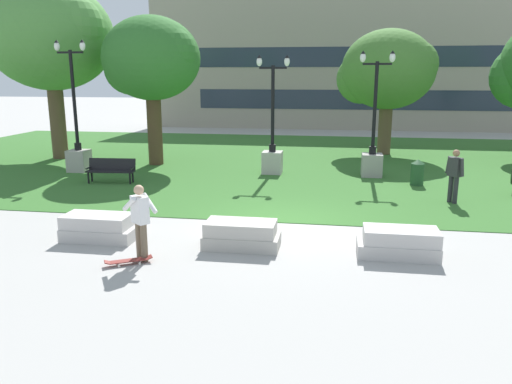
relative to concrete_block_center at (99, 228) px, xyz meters
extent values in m
plane|color=#A3A09B|center=(4.32, 2.09, -0.31)|extent=(140.00, 140.00, 0.00)
cube|color=#336628|center=(4.32, 12.09, -0.30)|extent=(40.00, 20.00, 0.02)
cube|color=#BCB7B2|center=(0.03, 0.00, -0.15)|extent=(1.80, 0.90, 0.32)
cube|color=beige|center=(-0.03, 0.00, 0.17)|extent=(1.66, 0.83, 0.32)
cube|color=#B2ADA3|center=(3.62, -0.02, -0.15)|extent=(1.80, 0.90, 0.32)
cube|color=#BBB6AB|center=(3.60, -0.02, 0.17)|extent=(1.66, 0.83, 0.32)
cube|color=#BCB7B2|center=(7.22, -0.02, -0.15)|extent=(1.80, 0.90, 0.32)
cube|color=beige|center=(7.28, -0.02, 0.17)|extent=(1.66, 0.83, 0.32)
cylinder|color=brown|center=(1.67, -1.24, 0.12)|extent=(0.15, 0.15, 0.86)
cylinder|color=brown|center=(1.51, -1.12, 0.12)|extent=(0.15, 0.15, 0.86)
cube|color=white|center=(1.59, -1.18, 0.85)|extent=(0.46, 0.43, 0.60)
cylinder|color=white|center=(1.79, -1.11, 0.99)|extent=(0.46, 0.39, 0.40)
cylinder|color=white|center=(1.38, -1.24, 0.99)|extent=(0.46, 0.39, 0.40)
sphere|color=tan|center=(1.59, -1.18, 1.29)|extent=(0.22, 0.22, 0.22)
cube|color=maroon|center=(1.39, -1.48, -0.22)|extent=(0.79, 0.57, 0.02)
cube|color=maroon|center=(1.00, -1.70, -0.20)|extent=(0.20, 0.23, 0.06)
cube|color=maroon|center=(1.78, -1.26, -0.20)|extent=(0.20, 0.23, 0.06)
cylinder|color=silver|center=(1.25, -1.68, -0.28)|extent=(0.06, 0.05, 0.06)
cylinder|color=silver|center=(1.15, -1.49, -0.28)|extent=(0.06, 0.05, 0.06)
cylinder|color=silver|center=(1.64, -1.46, -0.28)|extent=(0.06, 0.05, 0.06)
cylinder|color=silver|center=(1.53, -1.27, -0.28)|extent=(0.06, 0.05, 0.06)
cube|color=black|center=(-2.58, 6.20, 0.15)|extent=(1.83, 0.57, 0.05)
cube|color=black|center=(-2.60, 6.45, 0.38)|extent=(1.80, 0.26, 0.46)
cube|color=black|center=(-3.41, 6.14, 0.27)|extent=(0.09, 0.40, 0.04)
cube|color=black|center=(-1.74, 6.27, 0.27)|extent=(0.09, 0.40, 0.04)
cylinder|color=black|center=(-3.36, 5.99, -0.08)|extent=(0.07, 0.07, 0.41)
cylinder|color=black|center=(-1.77, 6.10, -0.08)|extent=(0.07, 0.07, 0.41)
cylinder|color=black|center=(-3.39, 6.30, -0.08)|extent=(0.07, 0.07, 0.41)
cylinder|color=black|center=(-1.79, 6.42, -0.08)|extent=(0.07, 0.07, 0.41)
cube|color=gray|center=(7.22, 9.06, 0.16)|extent=(0.80, 0.80, 0.90)
cylinder|color=black|center=(7.22, 9.06, 0.76)|extent=(0.28, 0.28, 0.30)
cylinder|color=black|center=(7.22, 9.06, 2.40)|extent=(0.14, 0.14, 3.58)
cube|color=black|center=(7.22, 9.06, 4.10)|extent=(1.10, 0.08, 0.08)
ellipsoid|color=white|center=(6.67, 9.06, 4.34)|extent=(0.22, 0.22, 0.36)
cone|color=black|center=(6.67, 9.06, 4.53)|extent=(0.20, 0.20, 0.13)
ellipsoid|color=white|center=(7.77, 9.06, 4.34)|extent=(0.22, 0.22, 0.36)
cone|color=black|center=(7.77, 9.06, 4.53)|extent=(0.20, 0.20, 0.13)
cube|color=#ADA89E|center=(-4.90, 8.20, 0.16)|extent=(0.80, 0.80, 0.90)
cylinder|color=black|center=(-4.90, 8.20, 0.76)|extent=(0.28, 0.28, 0.30)
cylinder|color=black|center=(-4.90, 8.20, 2.64)|extent=(0.14, 0.14, 4.05)
cube|color=black|center=(-4.90, 8.20, 4.56)|extent=(1.10, 0.08, 0.08)
ellipsoid|color=white|center=(-5.45, 8.20, 4.80)|extent=(0.22, 0.22, 0.36)
cone|color=black|center=(-5.45, 8.20, 5.00)|extent=(0.20, 0.20, 0.13)
ellipsoid|color=white|center=(-4.35, 8.20, 4.80)|extent=(0.22, 0.22, 0.36)
cone|color=black|center=(-4.35, 8.20, 5.00)|extent=(0.20, 0.20, 0.13)
cube|color=#ADA89E|center=(3.20, 9.05, 0.16)|extent=(0.80, 0.80, 0.90)
cylinder|color=black|center=(3.20, 9.05, 0.76)|extent=(0.28, 0.28, 0.30)
cylinder|color=black|center=(3.20, 9.05, 2.33)|extent=(0.14, 0.14, 3.44)
cube|color=black|center=(3.20, 9.05, 3.96)|extent=(1.10, 0.08, 0.08)
ellipsoid|color=white|center=(2.65, 9.05, 4.20)|extent=(0.22, 0.22, 0.36)
cone|color=black|center=(2.65, 9.05, 4.39)|extent=(0.20, 0.20, 0.13)
ellipsoid|color=white|center=(3.75, 9.05, 4.20)|extent=(0.22, 0.22, 0.36)
cone|color=black|center=(3.75, 9.05, 4.39)|extent=(0.20, 0.20, 0.13)
cylinder|color=brown|center=(8.22, 15.05, 1.19)|extent=(0.67, 0.67, 2.96)
ellipsoid|color=#42752D|center=(8.22, 15.05, 3.94)|extent=(4.60, 4.60, 3.91)
sphere|color=#42752D|center=(6.95, 15.51, 3.48)|extent=(2.53, 2.53, 2.53)
sphere|color=#42752D|center=(9.37, 14.59, 4.17)|extent=(2.30, 2.30, 2.30)
cylinder|color=#4C3823|center=(-2.29, 10.33, 1.46)|extent=(0.65, 0.65, 3.50)
ellipsoid|color=#2D6B28|center=(-2.29, 10.33, 4.38)|extent=(4.25, 4.25, 3.61)
sphere|color=#2D6B28|center=(-3.46, 10.75, 3.96)|extent=(2.34, 2.34, 2.34)
sphere|color=#2D6B28|center=(-1.23, 9.90, 4.60)|extent=(2.13, 2.13, 2.13)
cylinder|color=brown|center=(-7.50, 11.24, 1.77)|extent=(0.73, 0.73, 4.11)
ellipsoid|color=#4C893D|center=(-7.50, 11.24, 5.42)|extent=(5.81, 5.81, 4.94)
sphere|color=#4C893D|center=(-9.10, 11.82, 4.84)|extent=(3.20, 3.20, 3.20)
sphere|color=#4C893D|center=(-6.05, 10.65, 5.71)|extent=(2.91, 2.91, 2.91)
cylinder|color=#234C28|center=(8.78, 7.65, 0.11)|extent=(0.48, 0.48, 0.80)
cone|color=#234C28|center=(8.78, 7.65, 0.59)|extent=(0.49, 0.49, 0.16)
cylinder|color=#28282D|center=(9.44, 5.21, 0.14)|extent=(0.15, 0.15, 0.86)
cylinder|color=#28282D|center=(9.56, 5.05, 0.14)|extent=(0.15, 0.15, 0.86)
cube|color=#2D2D30|center=(9.50, 5.13, 0.87)|extent=(0.43, 0.46, 0.60)
cylinder|color=#2D2D30|center=(9.34, 5.37, 0.90)|extent=(0.18, 0.19, 0.56)
cylinder|color=#2D2D30|center=(9.66, 4.89, 0.90)|extent=(0.18, 0.19, 0.56)
sphere|color=#9E7051|center=(9.50, 5.13, 1.31)|extent=(0.22, 0.22, 0.22)
cube|color=gray|center=(6.85, 26.59, 4.45)|extent=(30.11, 1.00, 9.52)
cube|color=#232D3D|center=(6.85, 26.08, 1.89)|extent=(22.59, 0.03, 1.40)
cube|color=#232D3D|center=(6.85, 26.08, 4.89)|extent=(22.59, 0.03, 1.40)
camera|label=1|loc=(5.73, -11.11, 3.74)|focal=35.00mm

